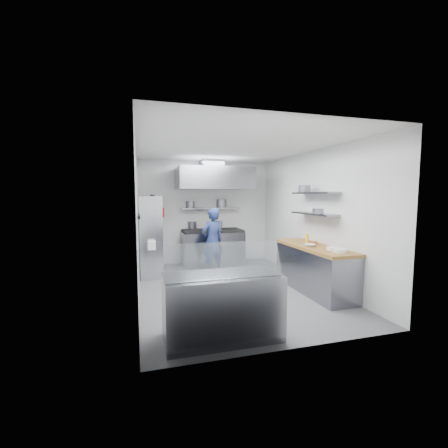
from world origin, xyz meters
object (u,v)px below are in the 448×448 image
object	(u,v)px
gas_range	(212,248)
chef	(212,241)
display_case	(222,307)
wire_rack	(151,236)

from	to	relation	value
gas_range	chef	xyz separation A→B (m)	(-0.22, -0.92, 0.34)
chef	display_case	size ratio (longest dim) A/B	1.06
chef	wire_rack	distance (m)	1.44
display_case	chef	bearing A→B (deg)	78.66
wire_rack	display_case	size ratio (longest dim) A/B	1.23
chef	gas_range	bearing A→B (deg)	-122.73
gas_range	wire_rack	xyz separation A→B (m)	(-1.63, -0.64, 0.48)
gas_range	display_case	size ratio (longest dim) A/B	1.07
gas_range	display_case	xyz separation A→B (m)	(-0.86, -4.10, -0.03)
gas_range	wire_rack	world-z (taller)	wire_rack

